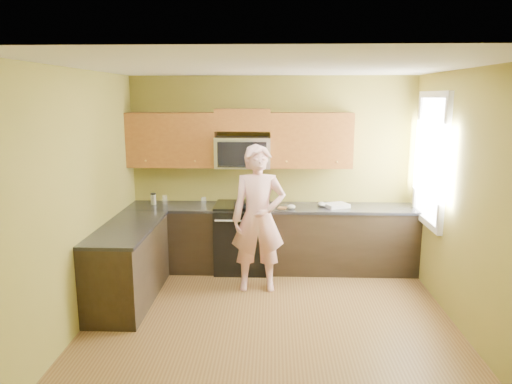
{
  "coord_description": "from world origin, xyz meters",
  "views": [
    {
      "loc": [
        0.02,
        -4.69,
        2.42
      ],
      "look_at": [
        -0.2,
        1.3,
        1.2
      ],
      "focal_mm": 33.14,
      "sensor_mm": 36.0,
      "label": 1
    }
  ],
  "objects_px": {
    "microwave": "(243,167)",
    "frying_pan": "(243,206)",
    "butter_tub": "(258,208)",
    "travel_mug": "(154,204)",
    "stove": "(243,237)",
    "woman": "(258,219)"
  },
  "relations": [
    {
      "from": "stove",
      "to": "microwave",
      "type": "height_order",
      "value": "microwave"
    },
    {
      "from": "stove",
      "to": "frying_pan",
      "type": "distance_m",
      "value": 0.49
    },
    {
      "from": "frying_pan",
      "to": "travel_mug",
      "type": "bearing_deg",
      "value": 170.06
    },
    {
      "from": "woman",
      "to": "butter_tub",
      "type": "relative_size",
      "value": 16.14
    },
    {
      "from": "frying_pan",
      "to": "travel_mug",
      "type": "height_order",
      "value": "travel_mug"
    },
    {
      "from": "woman",
      "to": "frying_pan",
      "type": "distance_m",
      "value": 0.59
    },
    {
      "from": "stove",
      "to": "butter_tub",
      "type": "xyz_separation_m",
      "value": [
        0.22,
        -0.09,
        0.45
      ]
    },
    {
      "from": "stove",
      "to": "woman",
      "type": "relative_size",
      "value": 0.52
    },
    {
      "from": "frying_pan",
      "to": "travel_mug",
      "type": "relative_size",
      "value": 2.6
    },
    {
      "from": "microwave",
      "to": "travel_mug",
      "type": "distance_m",
      "value": 1.37
    },
    {
      "from": "microwave",
      "to": "travel_mug",
      "type": "height_order",
      "value": "microwave"
    },
    {
      "from": "butter_tub",
      "to": "travel_mug",
      "type": "bearing_deg",
      "value": 174.28
    },
    {
      "from": "travel_mug",
      "to": "woman",
      "type": "bearing_deg",
      "value": -26.11
    },
    {
      "from": "stove",
      "to": "travel_mug",
      "type": "relative_size",
      "value": 5.81
    },
    {
      "from": "frying_pan",
      "to": "butter_tub",
      "type": "xyz_separation_m",
      "value": [
        0.2,
        0.04,
        -0.03
      ]
    },
    {
      "from": "stove",
      "to": "woman",
      "type": "xyz_separation_m",
      "value": [
        0.24,
        -0.67,
        0.45
      ]
    },
    {
      "from": "stove",
      "to": "frying_pan",
      "type": "relative_size",
      "value": 2.23
    },
    {
      "from": "frying_pan",
      "to": "travel_mug",
      "type": "xyz_separation_m",
      "value": [
        -1.28,
        0.19,
        -0.03
      ]
    },
    {
      "from": "stove",
      "to": "frying_pan",
      "type": "xyz_separation_m",
      "value": [
        0.01,
        -0.13,
        0.47
      ]
    },
    {
      "from": "woman",
      "to": "butter_tub",
      "type": "height_order",
      "value": "woman"
    },
    {
      "from": "butter_tub",
      "to": "travel_mug",
      "type": "xyz_separation_m",
      "value": [
        -1.48,
        0.15,
        0.0
      ]
    },
    {
      "from": "microwave",
      "to": "frying_pan",
      "type": "distance_m",
      "value": 0.56
    }
  ]
}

